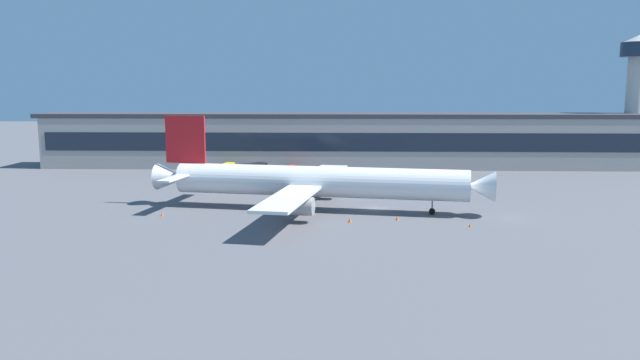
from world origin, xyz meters
TOP-DOWN VIEW (x-y plane):
  - ground_plane at (0.00, 0.00)m, footprint 600.00×600.00m
  - terminal_building at (0.00, 61.34)m, footprint 184.23×15.04m
  - airliner at (-11.39, -1.70)m, footprint 63.36×54.55m
  - control_tower at (76.22, 64.31)m, footprint 9.40×9.40m
  - fuel_truck at (-29.21, 41.32)m, footprint 7.85×7.98m
  - follow_me_car at (-19.21, 49.90)m, footprint 3.71×4.78m
  - crew_van at (-36.60, 48.02)m, footprint 3.17×5.53m
  - traffic_cone_0 at (-38.04, -8.21)m, footprint 0.50×0.50m
  - traffic_cone_1 at (3.15, -10.21)m, footprint 0.54×0.54m
  - traffic_cone_2 at (-4.99, -12.27)m, footprint 0.60×0.60m
  - traffic_cone_3 at (14.48, -15.30)m, footprint 0.45×0.45m

SIDE VIEW (x-z plane):
  - ground_plane at x=0.00m, z-range 0.00..0.00m
  - traffic_cone_3 at x=14.48m, z-range 0.00..0.57m
  - traffic_cone_0 at x=-38.04m, z-range 0.00..0.62m
  - traffic_cone_1 at x=3.15m, z-range 0.00..0.68m
  - traffic_cone_2 at x=-4.99m, z-range 0.00..0.75m
  - follow_me_car at x=-19.21m, z-range 0.17..2.02m
  - crew_van at x=-36.60m, z-range 0.18..2.73m
  - fuel_truck at x=-29.21m, z-range 0.21..3.56m
  - airliner at x=-11.39m, z-range -3.28..13.86m
  - terminal_building at x=0.00m, z-range 0.02..15.32m
  - control_tower at x=76.22m, z-range 4.26..41.23m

